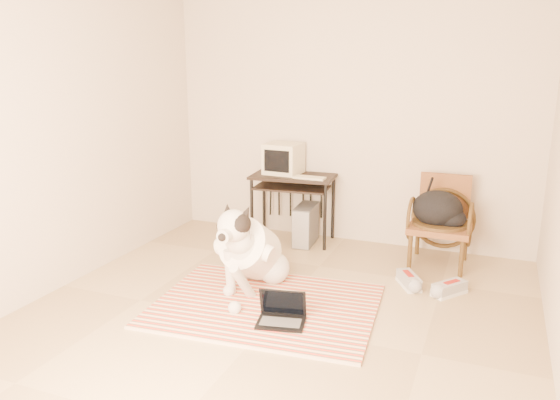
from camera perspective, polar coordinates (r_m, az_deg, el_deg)
The scene contains 15 objects.
floor at distance 4.32m, azimuth -1.38°, elevation -12.90°, with size 4.50×4.50×0.00m, color tan.
wall_back at distance 6.00m, azimuth 7.14°, elevation 8.31°, with size 4.50×4.50×0.00m, color beige.
wall_front at distance 2.09m, azimuth -26.93°, elevation -5.07°, with size 4.50×4.50×0.00m, color beige.
wall_left at distance 5.02m, azimuth -23.07°, elevation 6.05°, with size 4.50×4.50×0.00m, color beige.
rug at distance 4.61m, azimuth -1.53°, elevation -10.94°, with size 1.91×1.52×0.02m.
dog at distance 4.83m, azimuth -3.09°, elevation -5.41°, with size 0.58×1.20×0.87m.
laptop at distance 4.29m, azimuth 0.17°, elevation -11.85°, with size 0.41×0.33×0.25m.
computer_desk at distance 6.00m, azimuth 1.33°, elevation 1.60°, with size 0.94×0.58×0.75m.
crt_monitor at distance 6.05m, azimuth 0.36°, elevation 4.36°, with size 0.39×0.38×0.33m.
desk_keyboard at distance 5.81m, azimuth 3.11°, elevation 2.34°, with size 0.34×0.12×0.02m, color beige.
pc_tower at distance 6.03m, azimuth 2.70°, elevation -2.60°, with size 0.23×0.47×0.43m.
rattan_chair at distance 5.61m, azimuth 16.46°, elevation -2.10°, with size 0.58×0.56×0.88m.
backpack at distance 5.51m, azimuth 16.36°, elevation -1.03°, with size 0.52×0.40×0.36m.
sneaker_left at distance 5.10m, azimuth 13.30°, elevation -8.21°, with size 0.28×0.35×0.12m.
sneaker_right at distance 5.02m, azimuth 17.28°, elevation -8.87°, with size 0.31×0.34×0.12m.
Camera 1 is at (1.53, -3.52, 2.00)m, focal length 35.00 mm.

